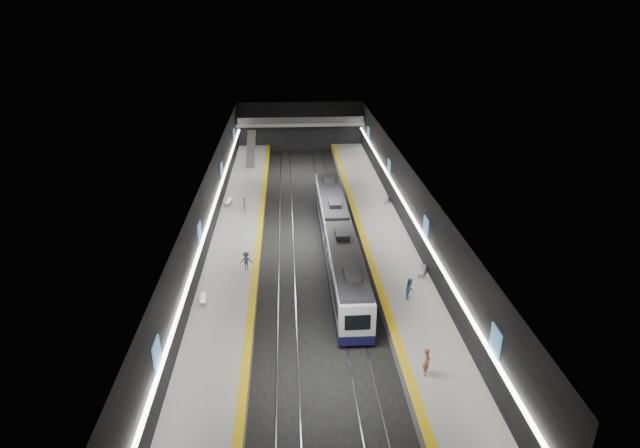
{
  "coord_description": "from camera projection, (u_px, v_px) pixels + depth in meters",
  "views": [
    {
      "loc": [
        -2.14,
        -50.69,
        23.67
      ],
      "look_at": [
        0.97,
        -0.89,
        2.2
      ],
      "focal_mm": 30.0,
      "sensor_mm": 36.0,
      "label": 1
    }
  ],
  "objects": [
    {
      "name": "passenger_left_b",
      "position": [
        246.0,
        261.0,
        47.59
      ],
      "size": [
        1.1,
        0.63,
        1.69
      ],
      "primitive_type": "imported",
      "rotation": [
        0.0,
        0.0,
        3.14
      ],
      "color": "#45474D",
      "rests_on": "platform_left"
    },
    {
      "name": "ceiling",
      "position": [
        310.0,
        167.0,
        52.79
      ],
      "size": [
        20.0,
        70.0,
        0.04
      ],
      "primitive_type": "cube",
      "rotation": [
        3.14,
        0.0,
        0.0
      ],
      "color": "beige",
      "rests_on": "wall_left"
    },
    {
      "name": "cove_light_right",
      "position": [
        405.0,
        204.0,
        55.01
      ],
      "size": [
        0.25,
        68.6,
        0.12
      ],
      "primitive_type": "cube",
      "color": "white",
      "rests_on": "wall_right"
    },
    {
      "name": "bench_right_far",
      "position": [
        387.0,
        200.0,
        63.46
      ],
      "size": [
        0.98,
        1.66,
        0.39
      ],
      "primitive_type": "cube",
      "rotation": [
        0.0,
        0.0,
        -0.35
      ],
      "color": "#99999E",
      "rests_on": "platform_right"
    },
    {
      "name": "passenger_right_a",
      "position": [
        427.0,
        362.0,
        34.3
      ],
      "size": [
        0.66,
        0.81,
        1.94
      ],
      "primitive_type": "imported",
      "rotation": [
        0.0,
        0.0,
        1.27
      ],
      "color": "#B56143",
      "rests_on": "platform_right"
    },
    {
      "name": "wall_right",
      "position": [
        407.0,
        202.0,
        54.94
      ],
      "size": [
        0.04,
        70.0,
        8.0
      ],
      "primitive_type": "cube",
      "color": "black",
      "rests_on": "ground"
    },
    {
      "name": "wall_left",
      "position": [
        211.0,
        207.0,
        53.8
      ],
      "size": [
        0.04,
        70.0,
        8.0
      ],
      "primitive_type": "cube",
      "color": "black",
      "rests_on": "ground"
    },
    {
      "name": "bench_left_near",
      "position": [
        203.0,
        300.0,
        42.77
      ],
      "size": [
        0.71,
        1.71,
        0.41
      ],
      "primitive_type": "cube",
      "rotation": [
        0.0,
        0.0,
        0.15
      ],
      "color": "#99999E",
      "rests_on": "platform_left"
    },
    {
      "name": "passenger_right_b",
      "position": [
        410.0,
        288.0,
        43.05
      ],
      "size": [
        0.96,
        1.06,
        1.77
      ],
      "primitive_type": "imported",
      "rotation": [
        0.0,
        0.0,
        1.17
      ],
      "color": "teal",
      "rests_on": "platform_right"
    },
    {
      "name": "platform_left",
      "position": [
        238.0,
        238.0,
        55.32
      ],
      "size": [
        5.0,
        70.0,
        1.0
      ],
      "primitive_type": "cube",
      "color": "slate",
      "rests_on": "ground"
    },
    {
      "name": "ad_posters",
      "position": [
        309.0,
        197.0,
        55.09
      ],
      "size": [
        19.94,
        53.5,
        2.2
      ],
      "color": "teal",
      "rests_on": "wall_left"
    },
    {
      "name": "passenger_left_a",
      "position": [
        245.0,
        205.0,
        60.33
      ],
      "size": [
        0.51,
        1.01,
        1.66
      ],
      "primitive_type": "imported",
      "rotation": [
        0.0,
        0.0,
        -1.68
      ],
      "color": "beige",
      "rests_on": "platform_left"
    },
    {
      "name": "bench_left_far",
      "position": [
        228.0,
        202.0,
        62.64
      ],
      "size": [
        0.82,
        2.01,
        0.48
      ],
      "primitive_type": "cube",
      "rotation": [
        0.0,
        0.0,
        -0.15
      ],
      "color": "#99999E",
      "rests_on": "platform_left"
    },
    {
      "name": "ground",
      "position": [
        310.0,
        240.0,
        55.95
      ],
      "size": [
        70.0,
        70.0,
        0.0
      ],
      "primitive_type": "plane",
      "color": "black",
      "rests_on": "ground"
    },
    {
      "name": "train",
      "position": [
        338.0,
        236.0,
        51.56
      ],
      "size": [
        2.69,
        30.04,
        3.6
      ],
      "color": "#10103A",
      "rests_on": "ground"
    },
    {
      "name": "platform_right",
      "position": [
        381.0,
        234.0,
        56.18
      ],
      "size": [
        5.0,
        70.0,
        1.0
      ],
      "primitive_type": "cube",
      "color": "slate",
      "rests_on": "ground"
    },
    {
      "name": "bench_right_near",
      "position": [
        423.0,
        271.0,
        47.14
      ],
      "size": [
        1.19,
        1.93,
        0.46
      ],
      "primitive_type": "cube",
      "rotation": [
        0.0,
        0.0,
        -0.39
      ],
      "color": "#99999E",
      "rests_on": "platform_right"
    },
    {
      "name": "tile_surface_right",
      "position": [
        382.0,
        230.0,
        55.98
      ],
      "size": [
        5.0,
        70.0,
        0.02
      ],
      "primitive_type": "cube",
      "color": "#A6A6A1",
      "rests_on": "platform_right"
    },
    {
      "name": "tactile_strip_left",
      "position": [
        259.0,
        233.0,
        55.24
      ],
      "size": [
        0.6,
        70.0,
        0.02
      ],
      "primitive_type": "cube",
      "color": "yellow",
      "rests_on": "platform_left"
    },
    {
      "name": "escalator",
      "position": [
        251.0,
        149.0,
        78.21
      ],
      "size": [
        1.2,
        7.5,
        3.92
      ],
      "primitive_type": "cube",
      "rotation": [
        0.44,
        0.0,
        0.0
      ],
      "color": "#99999E",
      "rests_on": "platform_left"
    },
    {
      "name": "wall_back",
      "position": [
        300.0,
        127.0,
        86.46
      ],
      "size": [
        20.0,
        0.04,
        8.0
      ],
      "primitive_type": "cube",
      "color": "black",
      "rests_on": "ground"
    },
    {
      "name": "cove_light_left",
      "position": [
        213.0,
        209.0,
        53.89
      ],
      "size": [
        0.25,
        68.6,
        0.12
      ],
      "primitive_type": "cube",
      "color": "white",
      "rests_on": "wall_left"
    },
    {
      "name": "tile_surface_left",
      "position": [
        238.0,
        233.0,
        55.12
      ],
      "size": [
        5.0,
        70.0,
        0.02
      ],
      "primitive_type": "cube",
      "color": "#A6A6A1",
      "rests_on": "platform_left"
    },
    {
      "name": "mezzanine_bridge",
      "position": [
        300.0,
        123.0,
        84.15
      ],
      "size": [
        20.0,
        3.0,
        1.5
      ],
      "color": "gray",
      "rests_on": "wall_left"
    },
    {
      "name": "tactile_strip_right",
      "position": [
        361.0,
        230.0,
        55.85
      ],
      "size": [
        0.6,
        70.0,
        0.02
      ],
      "primitive_type": "cube",
      "color": "yellow",
      "rests_on": "platform_right"
    },
    {
      "name": "rails",
      "position": [
        310.0,
        240.0,
        55.93
      ],
      "size": [
        6.52,
        70.0,
        0.12
      ],
      "color": "gray",
      "rests_on": "ground"
    }
  ]
}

